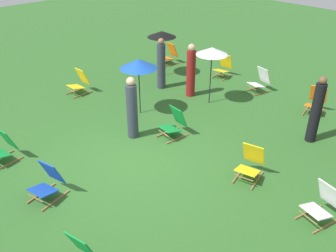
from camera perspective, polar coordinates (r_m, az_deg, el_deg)
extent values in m
plane|color=#2D6026|center=(9.09, -5.52, -5.32)|extent=(40.00, 40.00, 0.00)
cube|color=olive|center=(14.10, 7.56, 7.83)|extent=(0.16, 0.76, 0.04)
cube|color=olive|center=(13.91, 9.14, 7.40)|extent=(0.16, 0.76, 0.04)
cube|color=yellow|center=(13.83, 8.21, 8.46)|extent=(0.55, 0.51, 0.13)
cube|color=yellow|center=(13.98, 8.91, 9.87)|extent=(0.51, 0.32, 0.57)
cylinder|color=olive|center=(13.69, 7.78, 7.96)|extent=(0.44, 0.10, 0.03)
cube|color=olive|center=(15.34, -0.45, 9.90)|extent=(0.12, 0.76, 0.04)
cube|color=olive|center=(15.02, 0.57, 9.45)|extent=(0.12, 0.76, 0.04)
cube|color=orange|center=(15.04, -0.25, 10.50)|extent=(0.52, 0.48, 0.13)
cube|color=orange|center=(15.12, 0.67, 11.73)|extent=(0.50, 0.30, 0.57)
cylinder|color=olive|center=(14.95, -0.87, 10.09)|extent=(0.44, 0.07, 0.03)
cube|color=olive|center=(9.68, -23.39, -5.42)|extent=(0.14, 0.76, 0.04)
cube|color=#148C38|center=(9.65, -23.66, -1.81)|extent=(0.51, 0.31, 0.57)
cube|color=olive|center=(13.02, -14.08, 5.28)|extent=(0.06, 0.76, 0.04)
cube|color=olive|center=(12.67, -13.00, 4.74)|extent=(0.06, 0.76, 0.04)
cube|color=yellow|center=(12.70, -14.05, 5.91)|extent=(0.50, 0.45, 0.13)
cube|color=yellow|center=(12.74, -13.08, 7.47)|extent=(0.49, 0.26, 0.57)
cylinder|color=olive|center=(12.63, -14.77, 5.34)|extent=(0.44, 0.04, 0.03)
cube|color=olive|center=(8.72, 10.90, -7.34)|extent=(0.22, 0.75, 0.04)
cube|color=olive|center=(8.61, 13.62, -8.21)|extent=(0.22, 0.75, 0.04)
cube|color=yellow|center=(8.44, 12.18, -6.77)|extent=(0.57, 0.54, 0.13)
cube|color=yellow|center=(8.52, 13.12, -4.21)|extent=(0.53, 0.36, 0.57)
cylinder|color=olive|center=(8.32, 11.63, -7.86)|extent=(0.43, 0.14, 0.03)
cube|color=olive|center=(12.08, 20.55, 2.27)|extent=(0.20, 0.75, 0.04)
cube|color=olive|center=(12.01, 22.53, 1.71)|extent=(0.20, 0.75, 0.04)
cube|color=orange|center=(11.85, 21.63, 2.89)|extent=(0.56, 0.53, 0.13)
cube|color=orange|center=(12.01, 22.24, 4.60)|extent=(0.52, 0.34, 0.57)
cylinder|color=olive|center=(11.70, 21.32, 2.23)|extent=(0.44, 0.12, 0.03)
cube|color=olive|center=(10.14, -0.09, -1.00)|extent=(0.10, 0.76, 0.04)
cube|color=olive|center=(9.85, 1.51, -2.02)|extent=(0.10, 0.76, 0.04)
cube|color=#148C38|center=(9.82, 0.25, -0.43)|extent=(0.52, 0.47, 0.13)
cube|color=#148C38|center=(9.85, 1.62, 1.53)|extent=(0.50, 0.29, 0.57)
cylinder|color=olive|center=(9.74, -0.66, -1.15)|extent=(0.44, 0.07, 0.03)
cube|color=olive|center=(8.10, 20.87, -12.36)|extent=(0.22, 0.75, 0.04)
cube|color=olive|center=(7.92, 23.28, -14.04)|extent=(0.22, 0.75, 0.04)
cube|color=white|center=(7.78, 21.92, -12.12)|extent=(0.57, 0.53, 0.13)
cube|color=white|center=(7.81, 23.74, -9.70)|extent=(0.53, 0.35, 0.57)
cylinder|color=olive|center=(7.70, 20.84, -13.09)|extent=(0.43, 0.13, 0.03)
cube|color=olive|center=(13.13, 13.04, 5.62)|extent=(0.21, 0.75, 0.04)
cube|color=olive|center=(12.84, 14.35, 4.90)|extent=(0.21, 0.75, 0.04)
cube|color=white|center=(12.82, 13.49, 6.20)|extent=(0.57, 0.53, 0.13)
cube|color=white|center=(12.91, 14.62, 7.58)|extent=(0.52, 0.35, 0.57)
cylinder|color=olive|center=(12.72, 12.79, 5.75)|extent=(0.43, 0.13, 0.03)
cube|color=#148C38|center=(6.42, -13.26, -17.56)|extent=(0.52, 0.35, 0.57)
cube|color=olive|center=(8.48, -19.00, -9.82)|extent=(0.22, 0.75, 0.04)
cube|color=olive|center=(8.20, -16.97, -10.98)|extent=(0.22, 0.75, 0.04)
cube|color=#1947B7|center=(8.14, -18.80, -9.38)|extent=(0.57, 0.54, 0.13)
cube|color=#1947B7|center=(8.12, -17.54, -6.78)|extent=(0.53, 0.36, 0.57)
cylinder|color=olive|center=(8.09, -19.79, -10.47)|extent=(0.43, 0.13, 0.03)
cylinder|color=black|center=(10.89, -4.45, 5.98)|extent=(0.03, 0.03, 1.67)
cone|color=#194CB2|center=(10.62, -4.61, 9.59)|extent=(1.07, 1.07, 0.27)
cylinder|color=black|center=(13.71, -0.95, 11.05)|extent=(0.03, 0.03, 1.66)
cone|color=black|center=(13.49, -0.97, 14.04)|extent=(1.04, 1.04, 0.21)
cylinder|color=black|center=(11.56, 6.60, 7.63)|extent=(0.03, 0.03, 1.80)
cone|color=white|center=(11.29, 6.83, 11.44)|extent=(0.96, 0.96, 0.22)
cylinder|color=#333847|center=(9.69, -5.56, 2.23)|extent=(0.40, 0.40, 1.50)
sphere|color=tan|center=(9.33, -5.82, 6.87)|extent=(0.22, 0.22, 0.22)
cylinder|color=black|center=(10.17, 21.88, 1.86)|extent=(0.28, 0.28, 1.62)
sphere|color=brown|center=(9.82, 22.85, 6.51)|extent=(0.20, 0.20, 0.20)
cylinder|color=maroon|center=(12.09, 3.56, 8.08)|extent=(0.38, 0.38, 1.53)
sphere|color=tan|center=(11.80, 3.69, 12.02)|extent=(0.24, 0.24, 0.24)
cylinder|color=#333847|center=(12.66, -1.05, 9.20)|extent=(0.39, 0.39, 1.55)
sphere|color=#936647|center=(12.39, -1.09, 12.96)|extent=(0.21, 0.21, 0.21)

